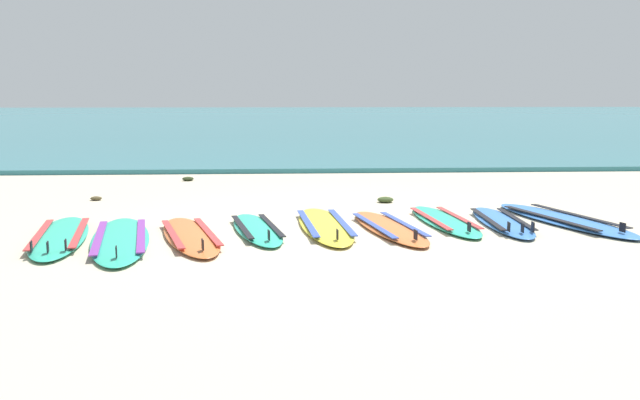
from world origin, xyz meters
The scene contains 14 objects.
ground_plane centered at (0.00, 0.00, 0.00)m, with size 80.00×80.00×0.00m, color #C1B599.
sea centered at (0.00, 35.62, 0.05)m, with size 80.00×60.00×0.10m, color teal.
surfboard_0 centered at (-3.30, -0.36, 0.04)m, with size 1.07×2.45×0.18m.
surfboard_1 centered at (-2.57, -0.54, 0.04)m, with size 1.14×2.60×0.18m.
surfboard_2 centered at (-1.81, -0.40, 0.04)m, with size 1.18×2.30×0.18m.
surfboard_3 centered at (-1.06, -0.07, 0.04)m, with size 0.91×2.04×0.18m.
surfboard_4 centered at (-0.22, 0.09, 0.04)m, with size 0.80×2.42×0.18m.
surfboard_5 centered at (0.55, -0.07, 0.04)m, with size 0.95×2.23×0.18m.
surfboard_6 centered at (1.34, 0.31, 0.04)m, with size 0.75×2.17×0.18m.
surfboard_7 centered at (2.05, 0.20, 0.04)m, with size 0.58×2.07×0.18m.
surfboard_8 centered at (2.91, 0.31, 0.04)m, with size 1.34×2.60×0.18m.
seaweed_clump_near_shoreline centered at (-3.68, 2.39, 0.03)m, with size 0.18×0.14×0.06m, color #4C4228.
seaweed_clump_mid_sand centered at (0.83, 1.94, 0.04)m, with size 0.25×0.20×0.09m, color #384723.
seaweed_clump_by_the_boards centered at (-2.58, 4.61, 0.04)m, with size 0.22×0.18×0.08m, color #2D381E.
Camera 1 is at (-0.70, -7.70, 1.66)m, focal length 35.96 mm.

